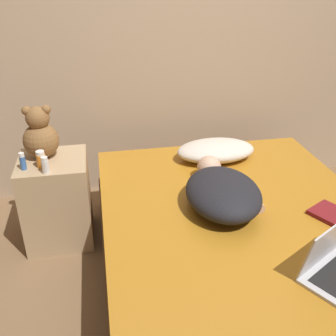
{
  "coord_description": "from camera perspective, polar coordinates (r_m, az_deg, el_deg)",
  "views": [
    {
      "loc": [
        -0.72,
        -1.7,
        1.66
      ],
      "look_at": [
        -0.36,
        0.23,
        0.64
      ],
      "focal_mm": 42.0,
      "sensor_mm": 36.0,
      "label": 1
    }
  ],
  "objects": [
    {
      "name": "ground_plane",
      "position": [
        2.48,
        9.49,
        -14.85
      ],
      "size": [
        12.0,
        12.0,
        0.0
      ],
      "primitive_type": "plane",
      "color": "brown"
    },
    {
      "name": "wall_back",
      "position": [
        3.0,
        3.65,
        20.69
      ],
      "size": [
        8.0,
        0.06,
        2.6
      ],
      "color": "tan",
      "rests_on": "ground_plane"
    },
    {
      "name": "bed",
      "position": [
        2.34,
        9.93,
        -10.76
      ],
      "size": [
        1.52,
        1.82,
        0.46
      ],
      "color": "brown",
      "rests_on": "ground_plane"
    },
    {
      "name": "nightstand",
      "position": [
        2.66,
        -15.73,
        -4.51
      ],
      "size": [
        0.42,
        0.41,
        0.58
      ],
      "color": "tan",
      "rests_on": "ground_plane"
    },
    {
      "name": "pillow",
      "position": [
        2.71,
        6.94,
        2.55
      ],
      "size": [
        0.54,
        0.32,
        0.13
      ],
      "color": "beige",
      "rests_on": "bed"
    },
    {
      "name": "person_lying",
      "position": [
        2.19,
        7.91,
        -3.33
      ],
      "size": [
        0.43,
        0.68,
        0.18
      ],
      "rotation": [
        0.0,
        0.0,
        -0.05
      ],
      "color": "black",
      "rests_on": "bed"
    },
    {
      "name": "teddy_bear",
      "position": [
        2.52,
        -18.05,
        4.57
      ],
      "size": [
        0.22,
        0.22,
        0.33
      ],
      "color": "brown",
      "rests_on": "nightstand"
    },
    {
      "name": "bottle_white",
      "position": [
        2.35,
        -17.4,
        0.39
      ],
      "size": [
        0.04,
        0.04,
        0.1
      ],
      "color": "white",
      "rests_on": "nightstand"
    },
    {
      "name": "bottle_orange",
      "position": [
        2.43,
        -17.94,
        1.19
      ],
      "size": [
        0.05,
        0.05,
        0.1
      ],
      "color": "orange",
      "rests_on": "nightstand"
    },
    {
      "name": "bottle_blue",
      "position": [
        2.43,
        -20.34,
        0.9
      ],
      "size": [
        0.03,
        0.03,
        0.11
      ],
      "color": "#3866B2",
      "rests_on": "nightstand"
    },
    {
      "name": "book",
      "position": [
        2.29,
        22.41,
        -6.09
      ],
      "size": [
        0.24,
        0.24,
        0.02
      ],
      "rotation": [
        0.0,
        0.0,
        0.49
      ],
      "color": "maroon",
      "rests_on": "bed"
    }
  ]
}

